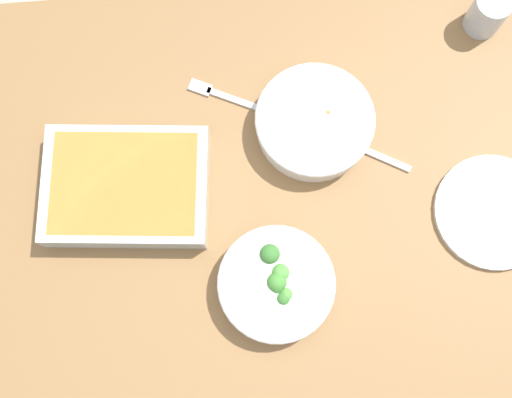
# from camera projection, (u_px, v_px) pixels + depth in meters

# --- Properties ---
(ground_plane) EXTENTS (6.00, 6.00, 0.00)m
(ground_plane) POSITION_uv_depth(u_px,v_px,m) (256.00, 253.00, 1.91)
(ground_plane) COLOR #B2A899
(dining_table) EXTENTS (1.20, 0.90, 0.74)m
(dining_table) POSITION_uv_depth(u_px,v_px,m) (256.00, 209.00, 1.28)
(dining_table) COLOR olive
(dining_table) RESTS_ON ground_plane
(stew_bowl) EXTENTS (0.23, 0.23, 0.06)m
(stew_bowl) POSITION_uv_depth(u_px,v_px,m) (314.00, 122.00, 1.19)
(stew_bowl) COLOR silver
(stew_bowl) RESTS_ON dining_table
(broccoli_bowl) EXTENTS (0.21, 0.21, 0.07)m
(broccoli_bowl) POSITION_uv_depth(u_px,v_px,m) (276.00, 284.00, 1.13)
(broccoli_bowl) COLOR silver
(broccoli_bowl) RESTS_ON dining_table
(baking_dish) EXTENTS (0.32, 0.25, 0.06)m
(baking_dish) POSITION_uv_depth(u_px,v_px,m) (126.00, 187.00, 1.16)
(baking_dish) COLOR silver
(baking_dish) RESTS_ON dining_table
(drink_cup) EXTENTS (0.07, 0.07, 0.08)m
(drink_cup) POSITION_uv_depth(u_px,v_px,m) (487.00, 14.00, 1.24)
(drink_cup) COLOR #B2BCC6
(drink_cup) RESTS_ON dining_table
(side_plate) EXTENTS (0.22, 0.22, 0.01)m
(side_plate) POSITION_uv_depth(u_px,v_px,m) (493.00, 212.00, 1.18)
(side_plate) COLOR silver
(side_plate) RESTS_ON dining_table
(spoon_by_stew) EXTENTS (0.16, 0.10, 0.01)m
(spoon_by_stew) POSITION_uv_depth(u_px,v_px,m) (356.00, 146.00, 1.21)
(spoon_by_stew) COLOR silver
(spoon_by_stew) RESTS_ON dining_table
(fork_on_table) EXTENTS (0.17, 0.09, 0.01)m
(fork_on_table) POSITION_uv_depth(u_px,v_px,m) (225.00, 96.00, 1.24)
(fork_on_table) COLOR silver
(fork_on_table) RESTS_ON dining_table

